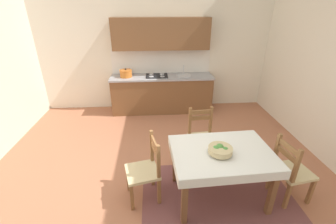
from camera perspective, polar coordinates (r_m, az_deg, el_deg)
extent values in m
cube|color=#AD6B4C|center=(3.65, -1.73, -17.31)|extent=(6.15, 6.32, 0.10)
cube|color=silver|center=(5.61, -3.48, 21.82)|extent=(6.15, 0.12, 4.16)
cube|color=brown|center=(3.39, 12.82, -21.04)|extent=(2.10, 1.60, 0.01)
cube|color=brown|center=(5.60, -1.53, 4.54)|extent=(2.42, 0.60, 0.86)
cube|color=#9E9EA3|center=(5.45, -1.58, 8.92)|extent=(2.45, 0.63, 0.04)
cube|color=white|center=(5.67, -1.77, 12.66)|extent=(2.42, 0.01, 0.55)
cube|color=brown|center=(5.40, -1.79, 19.28)|extent=(2.22, 0.34, 0.70)
cube|color=black|center=(5.51, -1.35, -0.21)|extent=(2.38, 0.02, 0.09)
cylinder|color=silver|center=(5.50, 4.14, 9.20)|extent=(0.34, 0.34, 0.02)
cylinder|color=silver|center=(5.61, 3.98, 10.73)|extent=(0.02, 0.02, 0.22)
cube|color=black|center=(5.45, -2.88, 9.18)|extent=(0.52, 0.42, 0.01)
cylinder|color=silver|center=(5.35, -4.26, 8.97)|extent=(0.11, 0.11, 0.01)
cylinder|color=silver|center=(5.35, -1.44, 9.04)|extent=(0.11, 0.11, 0.01)
cylinder|color=silver|center=(5.54, -4.27, 9.55)|extent=(0.11, 0.11, 0.01)
cylinder|color=silver|center=(5.55, -1.55, 9.63)|extent=(0.11, 0.11, 0.01)
cylinder|color=orange|center=(5.44, -10.64, 9.52)|extent=(0.28, 0.28, 0.15)
cylinder|color=orange|center=(5.42, -10.71, 10.39)|extent=(0.29, 0.29, 0.02)
sphere|color=black|center=(5.42, -10.73, 10.64)|extent=(0.04, 0.04, 0.04)
cube|color=brown|center=(2.99, 13.66, -9.83)|extent=(1.26, 0.91, 0.02)
cube|color=brown|center=(2.83, 4.20, -21.41)|extent=(0.07, 0.07, 0.73)
cube|color=brown|center=(3.19, 25.05, -17.88)|extent=(0.07, 0.07, 0.73)
cube|color=brown|center=(3.37, 1.84, -12.31)|extent=(0.07, 0.07, 0.73)
cube|color=brown|center=(3.67, 19.34, -10.40)|extent=(0.07, 0.07, 0.73)
cube|color=silver|center=(2.98, 13.69, -9.62)|extent=(1.32, 0.98, 0.00)
cube|color=silver|center=(2.69, 16.89, -16.21)|extent=(1.28, 0.07, 0.12)
cube|color=silver|center=(3.37, 11.01, -6.09)|extent=(1.28, 0.07, 0.12)
cube|color=silver|center=(2.87, 1.23, -11.78)|extent=(0.05, 0.92, 0.12)
cube|color=silver|center=(3.28, 24.28, -9.16)|extent=(0.05, 0.92, 0.12)
cube|color=#D1BC89|center=(3.51, 29.24, -13.03)|extent=(0.48, 0.48, 0.04)
cube|color=olive|center=(3.85, 28.83, -13.55)|extent=(0.05, 0.05, 0.41)
cube|color=olive|center=(3.67, 32.52, -16.68)|extent=(0.05, 0.05, 0.41)
cube|color=olive|center=(3.49, 25.19, -11.63)|extent=(0.05, 0.05, 0.93)
cube|color=olive|center=(3.28, 29.00, -15.06)|extent=(0.05, 0.05, 0.93)
cube|color=olive|center=(3.18, 28.37, -7.89)|extent=(0.08, 0.32, 0.07)
cube|color=olive|center=(3.23, 27.98, -9.47)|extent=(0.08, 0.32, 0.07)
cube|color=#D1BC89|center=(3.77, 8.72, -6.89)|extent=(0.45, 0.45, 0.04)
cube|color=olive|center=(3.81, 11.90, -10.92)|extent=(0.05, 0.05, 0.41)
cube|color=olive|center=(3.71, 6.55, -11.55)|extent=(0.05, 0.05, 0.41)
cube|color=olive|center=(3.95, 10.55, -4.84)|extent=(0.05, 0.05, 0.93)
cube|color=olive|center=(3.86, 5.44, -5.29)|extent=(0.05, 0.05, 0.93)
cube|color=olive|center=(3.72, 8.37, -0.04)|extent=(0.32, 0.05, 0.07)
cube|color=olive|center=(3.77, 8.27, -1.49)|extent=(0.32, 0.05, 0.07)
cube|color=#D1BC89|center=(3.10, -6.57, -14.88)|extent=(0.50, 0.50, 0.04)
cube|color=olive|center=(3.11, -9.16, -20.65)|extent=(0.05, 0.05, 0.41)
cube|color=olive|center=(3.37, -10.11, -16.35)|extent=(0.05, 0.05, 0.41)
cube|color=olive|center=(2.97, -2.37, -15.95)|extent=(0.05, 0.05, 0.93)
cube|color=olive|center=(3.24, -4.02, -11.89)|extent=(0.05, 0.05, 0.93)
cube|color=olive|center=(2.88, -3.43, -7.99)|extent=(0.09, 0.32, 0.07)
cube|color=olive|center=(2.94, -3.37, -9.71)|extent=(0.09, 0.32, 0.07)
cylinder|color=tan|center=(2.91, 13.05, -10.11)|extent=(0.17, 0.17, 0.02)
cylinder|color=tan|center=(2.88, 13.14, -9.35)|extent=(0.30, 0.30, 0.07)
sphere|color=#4C8E3D|center=(2.87, 12.14, -9.15)|extent=(0.09, 0.09, 0.09)
sphere|color=#4C8E3D|center=(2.88, 14.33, -9.37)|extent=(0.08, 0.08, 0.08)
sphere|color=#4C8E3D|center=(2.90, 13.01, -8.78)|extent=(0.10, 0.10, 0.10)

